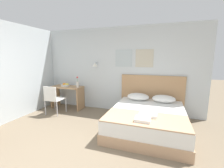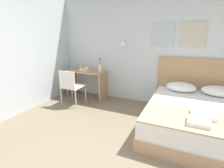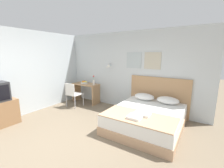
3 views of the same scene
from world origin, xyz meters
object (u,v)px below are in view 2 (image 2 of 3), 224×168
object	(u,v)px
pillow_left	(181,87)
folded_towel_near_foot	(204,114)
pillow_right	(218,91)
fruit_bowl	(84,69)
desk	(87,79)
headboard	(199,85)
flower_vase	(100,67)
desk_chair	(70,85)
throw_blanket	(200,121)
bed	(197,120)
folded_towel_mid_bed	(199,122)

from	to	relation	value
pillow_left	folded_towel_near_foot	bearing A→B (deg)	-71.52
pillow_left	pillow_right	world-z (taller)	same
fruit_bowl	desk	bearing A→B (deg)	-7.07
pillow_right	headboard	bearing A→B (deg)	140.94
desk	fruit_bowl	distance (m)	0.29
pillow_left	fruit_bowl	distance (m)	2.49
desk	flower_vase	bearing A→B (deg)	-3.29
fruit_bowl	flower_vase	distance (m)	0.51
desk	desk_chair	size ratio (longest dim) A/B	1.20
pillow_right	fruit_bowl	world-z (taller)	fruit_bowl
pillow_left	flower_vase	size ratio (longest dim) A/B	1.75
pillow_left	fruit_bowl	xyz separation A→B (m)	(-2.49, -0.00, 0.20)
folded_towel_near_foot	flower_vase	xyz separation A→B (m)	(-2.38, 1.16, 0.32)
desk_chair	pillow_left	bearing A→B (deg)	15.30
flower_vase	pillow_right	bearing A→B (deg)	0.78
throw_blanket	folded_towel_near_foot	distance (m)	0.15
bed	desk_chair	bearing A→B (deg)	178.35
folded_towel_near_foot	fruit_bowl	world-z (taller)	fruit_bowl
headboard	folded_towel_near_foot	distance (m)	1.48
folded_towel_mid_bed	fruit_bowl	world-z (taller)	fruit_bowl
bed	throw_blanket	bearing A→B (deg)	-90.00
bed	folded_towel_near_foot	distance (m)	0.54
bed	fruit_bowl	world-z (taller)	fruit_bowl
folded_towel_mid_bed	flower_vase	xyz separation A→B (m)	(-2.31, 1.44, 0.32)
pillow_left	desk_chair	distance (m)	2.55
throw_blanket	fruit_bowl	size ratio (longest dim) A/B	6.01
fruit_bowl	pillow_right	bearing A→B (deg)	0.04
bed	folded_towel_mid_bed	distance (m)	0.79
pillow_right	desk_chair	world-z (taller)	desk_chair
folded_towel_mid_bed	flower_vase	bearing A→B (deg)	148.00
folded_towel_near_foot	throw_blanket	bearing A→B (deg)	-108.66
desk	flower_vase	size ratio (longest dim) A/B	2.98
headboard	fruit_bowl	size ratio (longest dim) A/B	6.63
throw_blanket	fruit_bowl	bearing A→B (deg)	154.80
pillow_left	throw_blanket	bearing A→B (deg)	-75.25
pillow_left	folded_towel_near_foot	distance (m)	1.26
fruit_bowl	desk_chair	bearing A→B (deg)	-87.31
bed	desk	distance (m)	2.87
bed	headboard	world-z (taller)	headboard
throw_blanket	folded_towel_near_foot	xyz separation A→B (m)	(0.05, 0.14, 0.04)
pillow_left	pillow_right	size ratio (longest dim) A/B	1.00
desk	desk_chair	distance (m)	0.66
flower_vase	pillow_left	bearing A→B (deg)	1.06
desk	flower_vase	distance (m)	0.56
headboard	folded_towel_mid_bed	size ratio (longest dim) A/B	6.24
headboard	flower_vase	distance (m)	2.37
desk_chair	flower_vase	distance (m)	0.87
headboard	folded_towel_near_foot	bearing A→B (deg)	-88.16
bed	pillow_right	xyz separation A→B (m)	(0.35, 0.75, 0.35)
bed	desk	size ratio (longest dim) A/B	1.90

